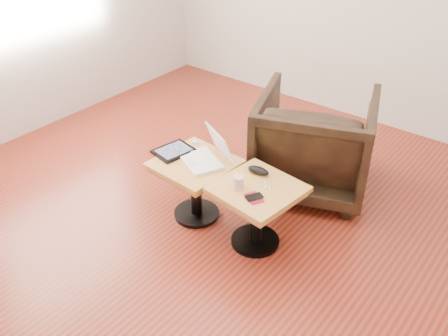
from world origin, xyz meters
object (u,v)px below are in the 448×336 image
Objects in this scene: laptop at (207,155)px; striped_cup at (238,183)px; side_table_left at (195,176)px; armchair at (314,142)px; side_table_right at (257,202)px.

laptop reaches higher than striped_cup.
side_table_left is 0.93m from armchair.
laptop is 0.85m from armchair.
striped_cup is 0.89m from armchair.
armchair reaches higher than side_table_right.
laptop is 4.65× the size of striped_cup.
laptop is (-0.44, 0.05, 0.15)m from side_table_right.
side_table_left is at bearing 170.95° from striped_cup.
side_table_right is 6.30× the size of striped_cup.
side_table_left is at bearing -101.80° from laptop.
side_table_right is 0.65× the size of armchair.
laptop reaches higher than side_table_right.
side_table_right is 0.47m from laptop.
striped_cup is (0.36, -0.13, 0.00)m from laptop.
striped_cup is (0.41, -0.06, 0.15)m from side_table_left.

